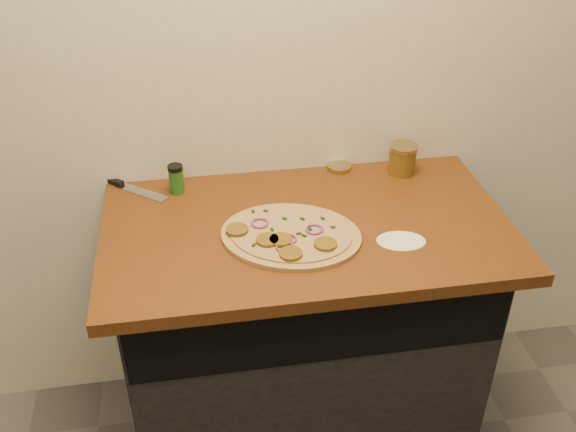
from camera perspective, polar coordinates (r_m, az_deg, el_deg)
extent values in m
cube|color=beige|center=(1.99, 0.02, 15.59)|extent=(4.00, 0.02, 2.70)
cube|color=black|center=(2.21, 1.30, -10.34)|extent=(1.10, 0.60, 0.86)
cube|color=#602F12|center=(1.90, 1.64, -1.10)|extent=(1.20, 0.70, 0.04)
cylinder|color=tan|center=(1.83, 0.26, -1.74)|extent=(0.50, 0.50, 0.01)
cylinder|color=beige|center=(1.82, 0.26, -1.52)|extent=(0.44, 0.44, 0.01)
cylinder|color=brown|center=(1.77, 3.35, -2.50)|extent=(0.06, 0.06, 0.01)
cylinder|color=brown|center=(1.83, -4.54, -1.22)|extent=(0.06, 0.06, 0.01)
cylinder|color=brown|center=(1.78, -1.85, -2.15)|extent=(0.06, 0.06, 0.01)
cylinder|color=brown|center=(1.73, 0.26, -3.37)|extent=(0.06, 0.06, 0.01)
cylinder|color=brown|center=(1.78, -0.65, -2.13)|extent=(0.06, 0.06, 0.01)
torus|color=#83317D|center=(1.79, -0.04, -2.07)|extent=(0.05, 0.05, 0.01)
torus|color=#83317D|center=(1.85, -2.52, -0.63)|extent=(0.05, 0.05, 0.01)
torus|color=#83317D|center=(1.83, 2.36, -1.18)|extent=(0.05, 0.05, 0.01)
torus|color=#83317D|center=(1.76, -0.29, -2.76)|extent=(0.05, 0.05, 0.01)
cube|color=black|center=(1.87, 1.28, -0.26)|extent=(0.02, 0.02, 0.00)
cube|color=black|center=(1.88, -0.31, -0.22)|extent=(0.02, 0.02, 0.00)
cube|color=black|center=(1.84, 4.03, -1.01)|extent=(0.01, 0.01, 0.00)
cube|color=black|center=(1.91, -1.99, 0.46)|extent=(0.02, 0.02, 0.00)
cube|color=black|center=(1.91, -3.13, 0.42)|extent=(0.01, 0.02, 0.00)
cube|color=black|center=(1.77, -3.05, -2.60)|extent=(0.01, 0.02, 0.00)
cube|color=black|center=(1.80, 1.44, -1.76)|extent=(0.02, 0.02, 0.00)
cube|color=black|center=(1.76, -0.90, -2.71)|extent=(0.01, 0.01, 0.00)
cube|color=black|center=(1.81, 0.97, -1.57)|extent=(0.02, 0.01, 0.00)
cube|color=black|center=(1.78, 0.15, -2.39)|extent=(0.02, 0.02, 0.00)
cube|color=black|center=(1.88, 3.10, -0.21)|extent=(0.01, 0.02, 0.00)
cube|color=black|center=(1.83, 1.98, -1.17)|extent=(0.01, 0.02, 0.00)
cube|color=black|center=(1.83, -1.43, -1.21)|extent=(0.01, 0.02, 0.00)
cube|color=#B7BAC1|center=(2.09, -12.91, 2.09)|extent=(0.17, 0.15, 0.00)
cube|color=black|center=(2.17, -15.55, 3.09)|extent=(0.09, 0.08, 0.02)
cylinder|color=tan|center=(2.17, 4.56, 4.35)|extent=(0.09, 0.09, 0.02)
cylinder|color=maroon|center=(2.16, 10.12, 4.84)|extent=(0.09, 0.09, 0.09)
cylinder|color=tan|center=(2.14, 10.25, 6.03)|extent=(0.09, 0.09, 0.01)
cylinder|color=#215F1E|center=(2.05, -9.89, 3.09)|extent=(0.05, 0.05, 0.08)
cylinder|color=black|center=(2.03, -10.01, 4.25)|extent=(0.05, 0.05, 0.01)
cylinder|color=white|center=(1.84, 10.02, -2.19)|extent=(0.16, 0.16, 0.00)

